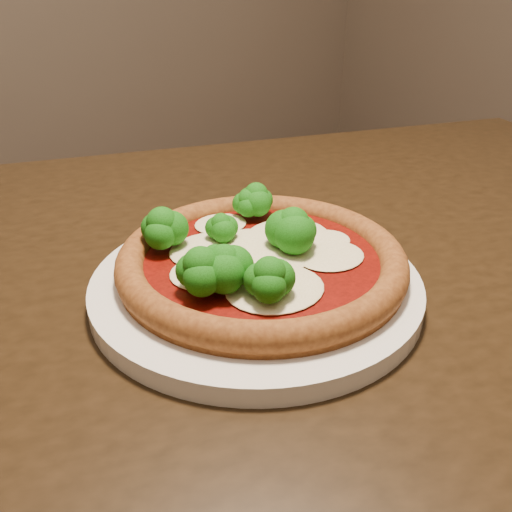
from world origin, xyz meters
TOP-DOWN VIEW (x-y plane):
  - dining_table at (-0.03, -0.04)m, footprint 1.40×1.16m
  - plate at (-0.07, -0.07)m, footprint 0.30×0.30m
  - pizza at (-0.06, -0.07)m, footprint 0.27×0.27m

SIDE VIEW (x-z plane):
  - dining_table at x=-0.03m, z-range 0.28..1.03m
  - plate at x=-0.07m, z-range 0.75..0.77m
  - pizza at x=-0.06m, z-range 0.75..0.82m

